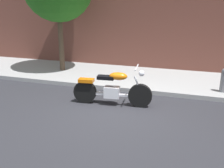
# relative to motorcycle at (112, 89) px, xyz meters

# --- Properties ---
(ground_plane) EXTENTS (60.00, 60.00, 0.00)m
(ground_plane) POSITION_rel_motorcycle_xyz_m (0.36, -0.59, -0.47)
(ground_plane) COLOR #28282D
(sidewalk) EXTENTS (19.91, 3.10, 0.14)m
(sidewalk) POSITION_rel_motorcycle_xyz_m (0.36, 2.76, -0.40)
(sidewalk) COLOR #969696
(sidewalk) RESTS_ON ground
(motorcycle) EXTENTS (2.30, 0.70, 1.17)m
(motorcycle) POSITION_rel_motorcycle_xyz_m (0.00, 0.00, 0.00)
(motorcycle) COLOR black
(motorcycle) RESTS_ON ground
(fire_hydrant) EXTENTS (0.20, 0.20, 0.91)m
(fire_hydrant) POSITION_rel_motorcycle_xyz_m (3.10, 1.81, -0.01)
(fire_hydrant) COLOR slate
(fire_hydrant) RESTS_ON ground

